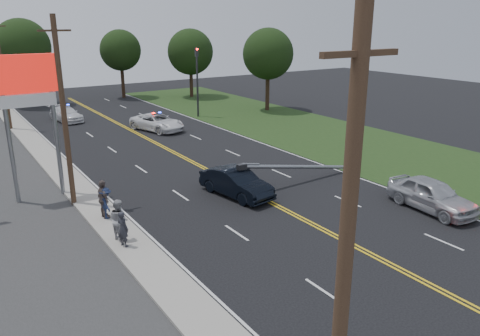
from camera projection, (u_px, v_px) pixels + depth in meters
ground at (354, 246)px, 21.03m from camera, size 120.00×120.00×0.00m
sidewalk at (100, 212)px, 24.58m from camera, size 1.80×70.00×0.12m
grass_verge at (381, 152)px, 36.06m from camera, size 12.00×80.00×0.01m
centerline_yellow at (234, 184)px, 28.99m from camera, size 0.36×80.00×0.00m
pylon_sign at (27, 93)px, 24.88m from camera, size 3.20×0.35×8.00m
traffic_signal at (197, 76)px, 48.00m from camera, size 0.28×0.41×7.05m
fallen_streetlight at (307, 167)px, 29.32m from camera, size 9.36×0.44×1.91m
utility_pole_near at (343, 291)px, 8.30m from camera, size 1.60×0.28×10.00m
utility_pole_mid at (64, 113)px, 24.24m from camera, size 1.60×0.28×10.00m
utility_pole_far at (3, 74)px, 41.77m from camera, size 1.60×0.28×10.00m
tree_6 at (22, 47)px, 53.62m from camera, size 6.33×6.33×9.96m
tree_7 at (120, 50)px, 59.54m from camera, size 5.17×5.17×8.63m
tree_8 at (190, 52)px, 60.29m from camera, size 5.86×5.86×8.72m
tree_9 at (268, 54)px, 51.00m from camera, size 5.56×5.56×8.97m
crashed_sedan at (236, 183)px, 26.76m from camera, size 2.45×5.04×1.59m
waiting_sedan at (432, 195)px, 24.76m from camera, size 2.42×5.15×1.70m
emergency_a at (157, 122)px, 42.80m from camera, size 4.08×6.00×1.53m
emergency_b at (66, 114)px, 46.78m from camera, size 2.65×5.12×1.42m
bystander_a at (123, 229)px, 20.51m from camera, size 0.57×0.70×1.64m
bystander_b at (119, 219)px, 21.14m from camera, size 0.91×1.07×1.91m
bystander_c at (106, 203)px, 23.44m from camera, size 0.71×1.10×1.62m
bystander_d at (103, 199)px, 23.41m from camera, size 0.57×1.20×2.00m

